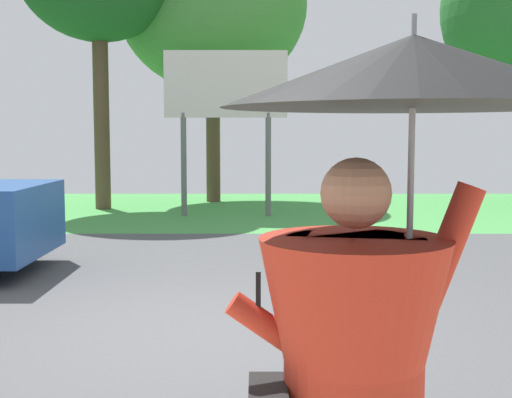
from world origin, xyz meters
The scene contains 4 objects.
ground_plane centered at (0.00, 2.95, -0.05)m, with size 40.00×22.00×0.20m.
monk_pedestrian centered at (0.72, -3.89, 1.17)m, with size 1.18×1.18×2.13m.
roadside_billboard centered at (-0.28, 8.60, 2.55)m, with size 2.60×0.12×3.50m.
tree_center_back centered at (-0.75, 11.73, 5.00)m, with size 4.80×4.80×7.20m.
Camera 1 is at (0.36, -5.98, 1.77)m, focal length 48.07 mm.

